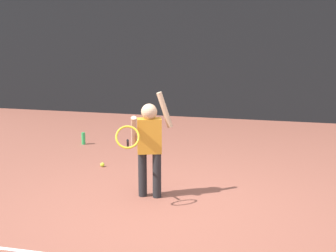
% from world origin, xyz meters
% --- Properties ---
extents(ground_plane, '(20.00, 20.00, 0.00)m').
position_xyz_m(ground_plane, '(0.00, 0.00, 0.00)').
color(ground_plane, brown).
extents(back_fence_windscreen, '(12.90, 0.08, 3.98)m').
position_xyz_m(back_fence_windscreen, '(0.00, 5.85, 1.99)').
color(back_fence_windscreen, black).
rests_on(back_fence_windscreen, ground).
extents(fence_post_1, '(0.09, 0.09, 4.13)m').
position_xyz_m(fence_post_1, '(-2.10, 5.91, 2.06)').
color(fence_post_1, slate).
rests_on(fence_post_1, ground).
extents(fence_post_2, '(0.09, 0.09, 4.13)m').
position_xyz_m(fence_post_2, '(2.10, 5.91, 2.06)').
color(fence_post_2, slate).
rests_on(fence_post_2, ground).
extents(tennis_player, '(0.58, 0.73, 1.35)m').
position_xyz_m(tennis_player, '(-0.29, 0.39, 0.73)').
color(tennis_player, '#232326').
rests_on(tennis_player, ground).
extents(water_bottle, '(0.07, 0.07, 0.22)m').
position_xyz_m(water_bottle, '(-2.22, 2.73, 0.11)').
color(water_bottle, green).
rests_on(water_bottle, ground).
extents(tennis_ball_1, '(0.07, 0.07, 0.07)m').
position_xyz_m(tennis_ball_1, '(-1.36, 1.49, 0.03)').
color(tennis_ball_1, '#CCE033').
rests_on(tennis_ball_1, ground).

